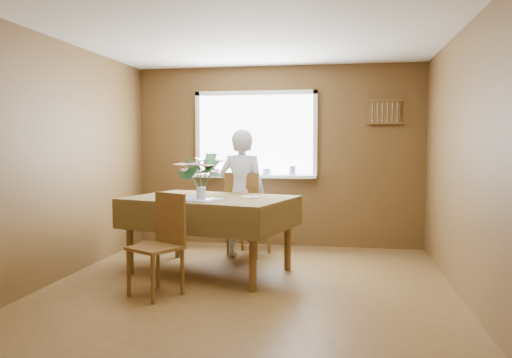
% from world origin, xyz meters
% --- Properties ---
extents(floor, '(4.50, 4.50, 0.00)m').
position_xyz_m(floor, '(0.00, 0.00, 0.00)').
color(floor, brown).
rests_on(floor, ground).
extents(ceiling, '(4.50, 4.50, 0.00)m').
position_xyz_m(ceiling, '(0.00, 0.00, 2.50)').
color(ceiling, white).
rests_on(ceiling, wall_back).
extents(wall_back, '(4.00, 0.00, 4.00)m').
position_xyz_m(wall_back, '(0.00, 2.25, 1.25)').
color(wall_back, brown).
rests_on(wall_back, floor).
extents(wall_front, '(4.00, 0.00, 4.00)m').
position_xyz_m(wall_front, '(0.00, -2.25, 1.25)').
color(wall_front, brown).
rests_on(wall_front, floor).
extents(wall_left, '(0.00, 4.50, 4.50)m').
position_xyz_m(wall_left, '(-2.00, 0.00, 1.25)').
color(wall_left, brown).
rests_on(wall_left, floor).
extents(wall_right, '(0.00, 4.50, 4.50)m').
position_xyz_m(wall_right, '(2.00, 0.00, 1.25)').
color(wall_right, brown).
rests_on(wall_right, floor).
extents(window_assembly, '(1.72, 0.20, 1.22)m').
position_xyz_m(window_assembly, '(-0.29, 2.20, 1.36)').
color(window_assembly, white).
rests_on(window_assembly, wall_back).
extents(spoon_rack, '(0.44, 0.05, 0.33)m').
position_xyz_m(spoon_rack, '(1.45, 2.22, 1.85)').
color(spoon_rack, brown).
rests_on(spoon_rack, wall_back).
extents(dining_table, '(1.97, 1.58, 0.85)m').
position_xyz_m(dining_table, '(-0.53, 0.63, 0.74)').
color(dining_table, brown).
rests_on(dining_table, floor).
extents(chair_far, '(0.57, 0.57, 1.07)m').
position_xyz_m(chair_far, '(-0.29, 1.47, 0.57)').
color(chair_far, brown).
rests_on(chair_far, floor).
extents(chair_near, '(0.56, 0.56, 0.95)m').
position_xyz_m(chair_near, '(-0.77, -0.22, 0.52)').
color(chair_near, brown).
rests_on(chair_near, floor).
extents(seated_woman, '(0.61, 0.43, 1.61)m').
position_xyz_m(seated_woman, '(-0.32, 1.40, 0.80)').
color(seated_woman, white).
rests_on(seated_woman, floor).
extents(flower_bouquet, '(0.50, 0.50, 0.43)m').
position_xyz_m(flower_bouquet, '(-0.57, 0.44, 1.12)').
color(flower_bouquet, white).
rests_on(flower_bouquet, dining_table).
extents(side_plate, '(0.26, 0.26, 0.01)m').
position_xyz_m(side_plate, '(-0.07, 0.62, 0.85)').
color(side_plate, white).
rests_on(side_plate, dining_table).
extents(table_knife, '(0.06, 0.20, 0.00)m').
position_xyz_m(table_knife, '(-0.46, 0.36, 0.85)').
color(table_knife, silver).
rests_on(table_knife, dining_table).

